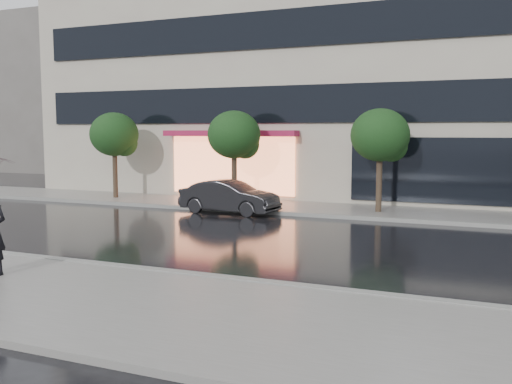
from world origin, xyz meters
The scene contains 11 objects.
ground centered at (0.00, 0.00, 0.00)m, with size 120.00×120.00×0.00m, color black.
sidewalk_near centered at (0.00, -3.25, 0.06)m, with size 60.00×4.50×0.12m, color slate.
sidewalk_far centered at (0.00, 10.25, 0.06)m, with size 60.00×3.50×0.12m, color slate.
curb_near centered at (0.00, -1.00, 0.07)m, with size 60.00×0.25×0.14m, color gray.
curb_far centered at (0.00, 8.50, 0.07)m, with size 60.00×0.25×0.14m, color gray.
office_building centered at (0.00, 17.97, 9.00)m, with size 30.00×12.76×18.00m.
bg_building_left centered at (-28.00, 26.00, 6.00)m, with size 14.00×10.00×12.00m, color #59544F.
tree_far_west centered at (-8.94, 10.03, 2.92)m, with size 2.20×2.20×3.99m.
tree_mid_west centered at (-2.94, 10.03, 2.92)m, with size 2.20×2.20×3.99m.
tree_mid_east centered at (3.06, 10.03, 2.92)m, with size 2.20×2.20×3.99m.
parked_car centered at (-2.34, 8.13, 0.64)m, with size 1.35×3.86×1.27m, color black.
Camera 1 is at (6.97, -11.45, 3.15)m, focal length 40.00 mm.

